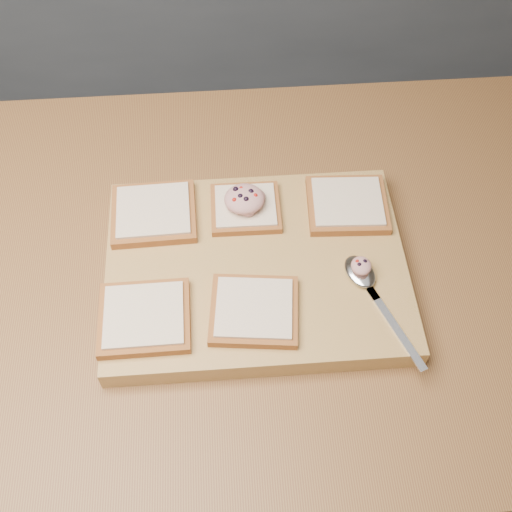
{
  "coord_description": "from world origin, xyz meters",
  "views": [
    {
      "loc": [
        0.02,
        -0.57,
        1.72
      ],
      "look_at": [
        0.05,
        -0.03,
        0.95
      ],
      "focal_mm": 45.0,
      "sensor_mm": 36.0,
      "label": 1
    }
  ],
  "objects": [
    {
      "name": "bread_far_left",
      "position": [
        -0.1,
        0.07,
        0.94
      ],
      "size": [
        0.13,
        0.12,
        0.02
      ],
      "color": "brown",
      "rests_on": "cutting_board"
    },
    {
      "name": "bread_far_right",
      "position": [
        0.21,
        0.06,
        0.94
      ],
      "size": [
        0.13,
        0.12,
        0.02
      ],
      "color": "brown",
      "rests_on": "cutting_board"
    },
    {
      "name": "bread_near_center",
      "position": [
        0.05,
        -0.12,
        0.94
      ],
      "size": [
        0.13,
        0.13,
        0.02
      ],
      "color": "brown",
      "rests_on": "cutting_board"
    },
    {
      "name": "spoon",
      "position": [
        0.21,
        -0.08,
        0.94
      ],
      "size": [
        0.1,
        0.2,
        0.01
      ],
      "color": "silver",
      "rests_on": "cutting_board"
    },
    {
      "name": "island_counter",
      "position": [
        0.0,
        0.0,
        0.45
      ],
      "size": [
        2.0,
        0.8,
        0.9
      ],
      "color": "slate",
      "rests_on": "ground"
    },
    {
      "name": "bread_near_left",
      "position": [
        -0.11,
        -0.12,
        0.94
      ],
      "size": [
        0.13,
        0.12,
        0.02
      ],
      "color": "brown",
      "rests_on": "cutting_board"
    },
    {
      "name": "ground",
      "position": [
        0.0,
        0.0,
        0.0
      ],
      "size": [
        4.0,
        4.0,
        0.0
      ],
      "primitive_type": "plane",
      "color": "#515459",
      "rests_on": "ground"
    },
    {
      "name": "tuna_salad_dollop",
      "position": [
        0.04,
        0.07,
        0.97
      ],
      "size": [
        0.06,
        0.06,
        0.03
      ],
      "color": "tan",
      "rests_on": "bread_far_center"
    },
    {
      "name": "spoon_salad",
      "position": [
        0.21,
        -0.06,
        0.96
      ],
      "size": [
        0.03,
        0.03,
        0.02
      ],
      "color": "tan",
      "rests_on": "spoon"
    },
    {
      "name": "cutting_board",
      "position": [
        0.05,
        -0.03,
        0.92
      ],
      "size": [
        0.45,
        0.34,
        0.04
      ],
      "primitive_type": "cube",
      "color": "tan",
      "rests_on": "island_counter"
    },
    {
      "name": "bread_far_center",
      "position": [
        0.05,
        0.07,
        0.94
      ],
      "size": [
        0.11,
        0.1,
        0.02
      ],
      "color": "brown",
      "rests_on": "cutting_board"
    }
  ]
}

